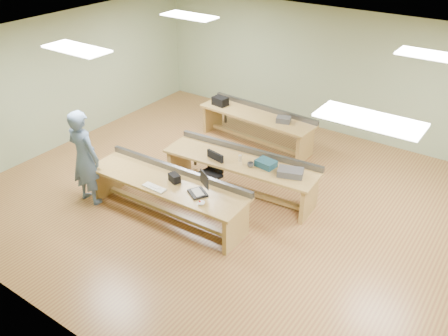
{
  "coord_description": "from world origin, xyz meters",
  "views": [
    {
      "loc": [
        3.96,
        -6.49,
        5.18
      ],
      "look_at": [
        -0.14,
        -0.6,
        1.04
      ],
      "focal_mm": 38.0,
      "sensor_mm": 36.0,
      "label": 1
    }
  ],
  "objects": [
    {
      "name": "storage_box_back",
      "position": [
        -2.26,
        2.27,
        0.85
      ],
      "size": [
        0.38,
        0.29,
        0.2
      ],
      "primitive_type": "cube",
      "rotation": [
        0.0,
        0.0,
        -0.12
      ],
      "color": "black",
      "rests_on": "workbench_back"
    },
    {
      "name": "wall_front",
      "position": [
        0.0,
        -4.0,
        1.5
      ],
      "size": [
        10.0,
        0.04,
        3.0
      ],
      "primitive_type": "cube",
      "color": "gray",
      "rests_on": "floor"
    },
    {
      "name": "keyboard",
      "position": [
        -1.02,
        -1.47,
        0.76
      ],
      "size": [
        0.45,
        0.16,
        0.03
      ],
      "primitive_type": "cube",
      "rotation": [
        0.0,
        0.0,
        -0.02
      ],
      "color": "beige",
      "rests_on": "workbench_front"
    },
    {
      "name": "wall_back",
      "position": [
        0.0,
        4.0,
        1.5
      ],
      "size": [
        10.0,
        0.04,
        3.0
      ],
      "primitive_type": "cube",
      "color": "gray",
      "rests_on": "floor"
    },
    {
      "name": "camera_bag",
      "position": [
        -0.87,
        -1.09,
        0.82
      ],
      "size": [
        0.26,
        0.21,
        0.15
      ],
      "primitive_type": "cube",
      "rotation": [
        0.0,
        0.0,
        -0.36
      ],
      "color": "black",
      "rests_on": "workbench_front"
    },
    {
      "name": "wall_left",
      "position": [
        -5.0,
        0.0,
        1.5
      ],
      "size": [
        0.04,
        8.0,
        3.0
      ],
      "primitive_type": "cube",
      "color": "gray",
      "rests_on": "floor"
    },
    {
      "name": "floor",
      "position": [
        0.0,
        0.0,
        0.0
      ],
      "size": [
        10.0,
        10.0,
        0.0
      ],
      "primitive_type": "plane",
      "color": "olive",
      "rests_on": "ground"
    },
    {
      "name": "task_chair",
      "position": [
        -0.78,
        -0.18,
        0.33
      ],
      "size": [
        0.57,
        0.57,
        0.91
      ],
      "rotation": [
        0.0,
        0.0,
        -0.19
      ],
      "color": "black",
      "rests_on": "floor"
    },
    {
      "name": "ceiling",
      "position": [
        0.0,
        0.0,
        3.0
      ],
      "size": [
        10.0,
        10.0,
        0.0
      ],
      "primitive_type": "plane",
      "color": "silver",
      "rests_on": "wall_back"
    },
    {
      "name": "parts_bin_teal",
      "position": [
        0.18,
        0.31,
        0.81
      ],
      "size": [
        0.39,
        0.31,
        0.13
      ],
      "primitive_type": "cube",
      "rotation": [
        0.0,
        0.0,
        -0.12
      ],
      "color": "#163948",
      "rests_on": "workbench_mid"
    },
    {
      "name": "person",
      "position": [
        -2.59,
        -1.63,
        0.95
      ],
      "size": [
        0.7,
        0.46,
        1.89
      ],
      "primitive_type": "imported",
      "rotation": [
        0.0,
        0.0,
        3.13
      ],
      "color": "slate",
      "rests_on": "floor"
    },
    {
      "name": "tray_back",
      "position": [
        -0.51,
        2.26,
        0.81
      ],
      "size": [
        0.37,
        0.31,
        0.12
      ],
      "primitive_type": "cube",
      "rotation": [
        0.0,
        0.0,
        0.31
      ],
      "color": "#3E3E41",
      "rests_on": "workbench_back"
    },
    {
      "name": "workbench_mid",
      "position": [
        -0.34,
        0.26,
        0.56
      ],
      "size": [
        3.15,
        1.07,
        0.86
      ],
      "rotation": [
        0.0,
        0.0,
        0.08
      ],
      "color": "tan",
      "rests_on": "floor"
    },
    {
      "name": "laptop_screen",
      "position": [
        -0.23,
        -1.07,
        1.01
      ],
      "size": [
        0.29,
        0.18,
        0.26
      ],
      "primitive_type": "cube",
      "rotation": [
        0.0,
        0.0,
        -0.52
      ],
      "color": "black",
      "rests_on": "laptop_base"
    },
    {
      "name": "laptop_base",
      "position": [
        -0.29,
        -1.18,
        0.77
      ],
      "size": [
        0.42,
        0.39,
        0.04
      ],
      "primitive_type": "cube",
      "rotation": [
        0.0,
        0.0,
        -0.52
      ],
      "color": "black",
      "rests_on": "workbench_front"
    },
    {
      "name": "workbench_back",
      "position": [
        -1.23,
        2.32,
        0.56
      ],
      "size": [
        2.89,
        0.93,
        0.86
      ],
      "rotation": [
        0.0,
        0.0,
        -0.06
      ],
      "color": "tan",
      "rests_on": "floor"
    },
    {
      "name": "trackball_mouse",
      "position": [
        -0.05,
        -1.39,
        0.78
      ],
      "size": [
        0.12,
        0.14,
        0.06
      ],
      "primitive_type": "ellipsoid",
      "rotation": [
        0.0,
        0.0,
        -0.01
      ],
      "color": "white",
      "rests_on": "workbench_front"
    },
    {
      "name": "parts_bin_grey",
      "position": [
        0.72,
        0.28,
        0.81
      ],
      "size": [
        0.53,
        0.43,
        0.13
      ],
      "primitive_type": "cube",
      "rotation": [
        0.0,
        0.0,
        0.34
      ],
      "color": "#3E3E41",
      "rests_on": "workbench_mid"
    },
    {
      "name": "mug",
      "position": [
        -0.05,
        0.13,
        0.8
      ],
      "size": [
        0.12,
        0.12,
        0.09
      ],
      "primitive_type": "imported",
      "rotation": [
        0.0,
        0.0,
        0.03
      ],
      "color": "#3E3E41",
      "rests_on": "workbench_mid"
    },
    {
      "name": "drinks_can",
      "position": [
        -0.33,
        0.21,
        0.81
      ],
      "size": [
        0.08,
        0.08,
        0.12
      ],
      "primitive_type": "cylinder",
      "rotation": [
        0.0,
        0.0,
        -0.15
      ],
      "color": "silver",
      "rests_on": "workbench_mid"
    },
    {
      "name": "fluor_panels",
      "position": [
        0.0,
        0.0,
        2.97
      ],
      "size": [
        6.2,
        3.5,
        0.03
      ],
      "color": "white",
      "rests_on": "ceiling"
    },
    {
      "name": "workbench_front",
      "position": [
        -1.0,
        -1.15,
        0.56
      ],
      "size": [
        3.17,
        0.95,
        0.86
      ],
      "rotation": [
        0.0,
        0.0,
        0.04
      ],
      "color": "tan",
      "rests_on": "floor"
    }
  ]
}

